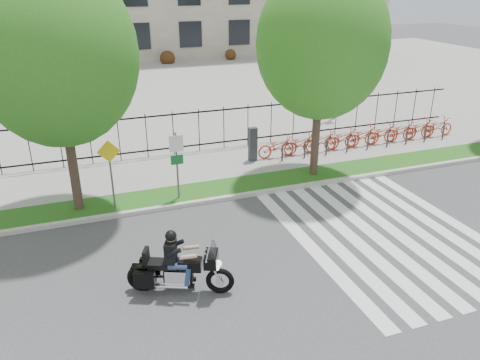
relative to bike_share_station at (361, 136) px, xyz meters
name	(u,v)px	position (x,y,z in m)	size (l,w,h in m)	color
ground	(245,262)	(-8.60, -7.20, -0.65)	(120.00, 120.00, 0.00)	#3C3C3F
curb	(205,201)	(-8.60, -3.10, -0.57)	(60.00, 0.20, 0.15)	#AFADA5
grass_verge	(199,192)	(-8.60, -2.25, -0.57)	(60.00, 1.50, 0.15)	#224F13
sidewalk	(184,169)	(-8.60, 0.25, -0.57)	(60.00, 3.50, 0.15)	gray
plaza	(128,86)	(-8.60, 17.80, -0.60)	(80.00, 34.00, 0.10)	gray
crosswalk_stripes	(384,233)	(-3.78, -7.20, -0.64)	(5.70, 8.00, 0.01)	silver
iron_fence	(173,133)	(-8.60, 2.00, 0.50)	(30.00, 0.06, 2.00)	black
lamp_post_right	(338,64)	(1.40, 4.80, 2.56)	(1.06, 0.70, 4.25)	black
street_tree_1	(56,54)	(-12.96, -2.25, 4.78)	(5.06, 5.06, 8.20)	#39281F
street_tree_2	(322,44)	(-3.72, -2.25, 4.70)	(4.93, 4.93, 8.04)	#39281F
bike_share_station	(361,136)	(0.00, 0.00, 0.00)	(11.11, 0.87, 1.50)	#2D2D33
sign_pole_regulatory	(177,157)	(-9.47, -2.62, 1.09)	(0.50, 0.09, 2.50)	#59595B
sign_pole_warning	(110,165)	(-11.77, -2.62, 1.10)	(0.78, 0.09, 2.49)	#59595B
motorcycle_rider	(179,268)	(-10.67, -7.89, 0.08)	(2.65, 1.49, 2.18)	black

